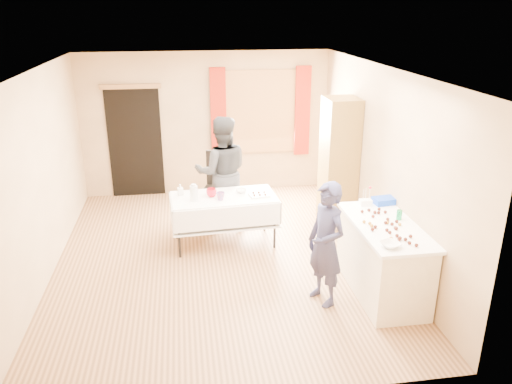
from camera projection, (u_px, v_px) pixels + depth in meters
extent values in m
cube|color=#9E7047|center=(221.00, 258.00, 7.05)|extent=(4.50, 5.50, 0.02)
cube|color=white|center=(215.00, 69.00, 6.13)|extent=(4.50, 5.50, 0.02)
cube|color=tan|center=(206.00, 124.00, 9.15)|extent=(4.50, 0.02, 2.60)
cube|color=tan|center=(245.00, 274.00, 4.04)|extent=(4.50, 0.02, 2.60)
cube|color=tan|center=(39.00, 178.00, 6.28)|extent=(0.02, 5.50, 2.60)
cube|color=tan|center=(381.00, 162.00, 6.91)|extent=(0.02, 5.50, 2.60)
cube|color=olive|center=(261.00, 112.00, 9.18)|extent=(1.32, 0.06, 1.52)
cube|color=white|center=(261.00, 112.00, 9.17)|extent=(1.20, 0.02, 1.40)
cube|color=maroon|center=(218.00, 114.00, 9.03)|extent=(0.28, 0.06, 1.65)
cube|color=maroon|center=(302.00, 111.00, 9.24)|extent=(0.28, 0.06, 1.65)
cube|color=black|center=(135.00, 143.00, 9.04)|extent=(0.95, 0.04, 2.00)
cube|color=olive|center=(130.00, 86.00, 8.66)|extent=(1.05, 0.06, 0.08)
cube|color=olive|center=(339.00, 162.00, 7.92)|extent=(0.50, 0.60, 2.03)
cube|color=#EFE3C3|center=(382.00, 260.00, 6.07)|extent=(0.67, 1.48, 0.86)
cube|color=white|center=(386.00, 226.00, 5.91)|extent=(0.73, 1.54, 0.04)
cube|color=white|center=(224.00, 197.00, 7.23)|extent=(1.54, 0.85, 0.04)
cube|color=black|center=(217.00, 190.00, 8.20)|extent=(0.58, 0.58, 0.07)
cube|color=black|center=(220.00, 170.00, 8.28)|extent=(0.44, 0.19, 0.65)
imported|color=#222247|center=(326.00, 244.00, 5.76)|extent=(0.81, 0.76, 1.50)
imported|color=black|center=(222.00, 172.00, 7.81)|extent=(0.90, 0.72, 1.78)
cylinder|color=#158547|center=(399.00, 215.00, 6.02)|extent=(0.08, 0.08, 0.12)
imported|color=white|center=(390.00, 245.00, 5.35)|extent=(0.34, 0.34, 0.05)
cube|color=white|center=(366.00, 203.00, 6.45)|extent=(0.15, 0.10, 0.08)
cube|color=#0F3CC6|center=(385.00, 201.00, 6.51)|extent=(0.32, 0.23, 0.08)
cylinder|color=silver|center=(194.00, 193.00, 7.02)|extent=(0.11, 0.11, 0.22)
imported|color=red|center=(211.00, 193.00, 7.19)|extent=(0.15, 0.15, 0.12)
imported|color=red|center=(220.00, 196.00, 7.06)|extent=(0.17, 0.17, 0.11)
imported|color=white|center=(241.00, 191.00, 7.36)|extent=(0.27, 0.27, 0.05)
cube|color=white|center=(259.00, 195.00, 7.23)|extent=(0.31, 0.24, 0.02)
imported|color=white|center=(180.00, 190.00, 7.24)|extent=(0.10, 0.10, 0.16)
sphere|color=#3F2314|center=(391.00, 238.00, 5.50)|extent=(0.04, 0.04, 0.04)
sphere|color=black|center=(397.00, 236.00, 5.57)|extent=(0.04, 0.04, 0.04)
sphere|color=black|center=(399.00, 242.00, 5.42)|extent=(0.04, 0.04, 0.04)
sphere|color=black|center=(372.00, 229.00, 5.72)|extent=(0.04, 0.04, 0.04)
sphere|color=black|center=(375.00, 227.00, 5.79)|extent=(0.04, 0.04, 0.04)
sphere|color=black|center=(396.00, 228.00, 5.75)|extent=(0.04, 0.04, 0.04)
sphere|color=#3F2314|center=(372.00, 226.00, 5.82)|extent=(0.04, 0.04, 0.04)
sphere|color=black|center=(369.00, 210.00, 6.26)|extent=(0.04, 0.04, 0.04)
sphere|color=black|center=(399.00, 239.00, 5.49)|extent=(0.04, 0.04, 0.04)
sphere|color=black|center=(416.00, 245.00, 5.34)|extent=(0.04, 0.04, 0.04)
sphere|color=black|center=(392.00, 224.00, 5.86)|extent=(0.04, 0.04, 0.04)
sphere|color=black|center=(388.00, 219.00, 6.00)|extent=(0.04, 0.04, 0.04)
sphere|color=#3F2314|center=(370.00, 223.00, 5.88)|extent=(0.04, 0.04, 0.04)
sphere|color=black|center=(411.00, 236.00, 5.55)|extent=(0.04, 0.04, 0.04)
sphere|color=black|center=(390.00, 232.00, 5.65)|extent=(0.04, 0.04, 0.04)
sphere|color=black|center=(396.00, 229.00, 5.74)|extent=(0.04, 0.04, 0.04)
sphere|color=black|center=(373.00, 216.00, 6.08)|extent=(0.04, 0.04, 0.04)
sphere|color=black|center=(385.00, 212.00, 6.20)|extent=(0.04, 0.04, 0.04)
sphere|color=#3F2314|center=(364.00, 222.00, 5.92)|extent=(0.04, 0.04, 0.04)
sphere|color=black|center=(379.00, 213.00, 6.18)|extent=(0.04, 0.04, 0.04)
sphere|color=black|center=(379.00, 209.00, 6.29)|extent=(0.04, 0.04, 0.04)
sphere|color=black|center=(409.00, 243.00, 5.40)|extent=(0.04, 0.04, 0.04)
sphere|color=black|center=(397.00, 221.00, 5.93)|extent=(0.04, 0.04, 0.04)
sphere|color=black|center=(387.00, 230.00, 5.71)|extent=(0.04, 0.04, 0.04)
sphere|color=#3F2314|center=(400.00, 224.00, 5.86)|extent=(0.04, 0.04, 0.04)
sphere|color=black|center=(395.00, 228.00, 5.76)|extent=(0.04, 0.04, 0.04)
sphere|color=black|center=(362.00, 211.00, 6.22)|extent=(0.04, 0.04, 0.04)
sphere|color=black|center=(405.00, 239.00, 5.48)|extent=(0.04, 0.04, 0.04)
sphere|color=black|center=(375.00, 212.00, 6.19)|extent=(0.04, 0.04, 0.04)
sphere|color=black|center=(386.00, 223.00, 5.90)|extent=(0.04, 0.04, 0.04)
sphere|color=#3F2314|center=(387.00, 222.00, 5.91)|extent=(0.04, 0.04, 0.04)
sphere|color=black|center=(400.00, 238.00, 5.51)|extent=(0.04, 0.04, 0.04)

